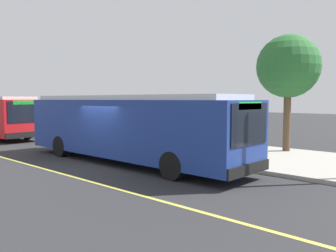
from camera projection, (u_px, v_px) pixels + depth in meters
ground_plane at (105, 165)px, 14.95m from camera, size 120.00×120.00×0.00m
sidewalk_curb at (194, 149)px, 19.32m from camera, size 44.00×6.40×0.15m
lane_stripe_center at (58, 172)px, 13.35m from camera, size 36.00×0.14×0.01m
transit_bus_main at (127, 126)px, 15.37m from camera, size 12.12×2.61×2.95m
bus_shelter at (169, 114)px, 20.77m from camera, size 2.90×1.60×2.48m
waiting_bench at (169, 135)px, 20.93m from camera, size 1.60×0.48×0.95m
route_sign_post at (177, 117)px, 16.64m from camera, size 0.44×0.08×2.80m
pedestrian_commuter at (127, 128)px, 20.30m from camera, size 0.24×0.40×1.69m
street_tree_near_shelter at (288, 67)px, 17.66m from camera, size 3.15×3.15×5.85m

